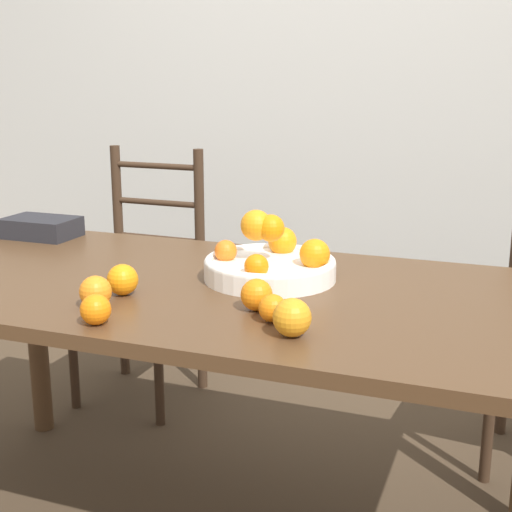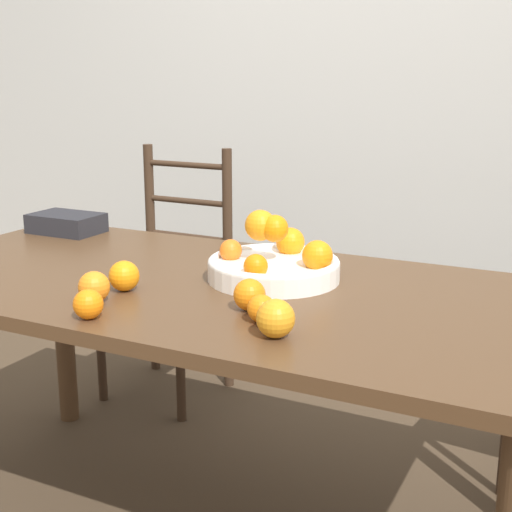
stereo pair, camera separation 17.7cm
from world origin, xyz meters
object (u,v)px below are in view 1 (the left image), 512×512
object	(u,v)px
chair_left	(143,281)
book_stack	(41,227)
orange_loose_1	(273,308)
orange_loose_2	(123,280)
orange_loose_0	(257,295)
fruit_bowl	(271,262)
orange_loose_3	(96,310)
orange_loose_5	(292,318)
orange_loose_4	(96,292)

from	to	relation	value
chair_left	book_stack	size ratio (longest dim) A/B	4.20
orange_loose_1	orange_loose_2	bearing A→B (deg)	171.96
orange_loose_0	fruit_bowl	bearing A→B (deg)	102.40
orange_loose_0	orange_loose_3	bearing A→B (deg)	-144.08
orange_loose_1	orange_loose_3	distance (m)	0.38
orange_loose_0	orange_loose_1	xyz separation A→B (m)	(0.06, -0.06, -0.01)
chair_left	orange_loose_5	bearing A→B (deg)	-46.40
fruit_bowl	orange_loose_5	distance (m)	0.43
orange_loose_2	orange_loose_5	xyz separation A→B (m)	(0.48, -0.13, 0.00)
orange_loose_4	orange_loose_5	bearing A→B (deg)	-2.46
orange_loose_0	orange_loose_5	xyz separation A→B (m)	(0.13, -0.13, 0.00)
orange_loose_4	orange_loose_5	distance (m)	0.49
orange_loose_0	orange_loose_4	xyz separation A→B (m)	(-0.36, -0.11, 0.00)
orange_loose_1	orange_loose_5	bearing A→B (deg)	-46.29
fruit_bowl	orange_loose_4	distance (m)	0.48
orange_loose_3	chair_left	size ratio (longest dim) A/B	0.07
orange_loose_2	book_stack	world-z (taller)	orange_loose_2
orange_loose_1	chair_left	distance (m)	1.37
orange_loose_3	chair_left	bearing A→B (deg)	115.38
orange_loose_4	orange_loose_1	bearing A→B (deg)	6.72
orange_loose_2	orange_loose_4	size ratio (longest dim) A/B	1.02
fruit_bowl	orange_loose_3	size ratio (longest dim) A/B	5.15
orange_loose_3	fruit_bowl	bearing A→B (deg)	63.21
fruit_bowl	orange_loose_5	bearing A→B (deg)	-64.66
chair_left	book_stack	bearing A→B (deg)	-101.91
fruit_bowl	chair_left	xyz separation A→B (m)	(-0.78, 0.67, -0.32)
orange_loose_0	chair_left	distance (m)	1.29
orange_loose_0	orange_loose_2	bearing A→B (deg)	-179.45
orange_loose_2	book_stack	xyz separation A→B (m)	(-0.59, 0.47, -0.01)
book_stack	fruit_bowl	bearing A→B (deg)	-13.33
fruit_bowl	orange_loose_1	bearing A→B (deg)	-69.84
orange_loose_1	orange_loose_5	distance (m)	0.10
orange_loose_3	orange_loose_4	xyz separation A→B (m)	(-0.07, 0.10, 0.00)
orange_loose_5	book_stack	distance (m)	1.23
fruit_bowl	book_stack	xyz separation A→B (m)	(-0.89, 0.21, -0.01)
orange_loose_4	chair_left	world-z (taller)	chair_left
orange_loose_5	orange_loose_1	bearing A→B (deg)	133.71
orange_loose_2	orange_loose_3	size ratio (longest dim) A/B	1.14
orange_loose_4	chair_left	distance (m)	1.19
orange_loose_0	chair_left	world-z (taller)	chair_left
chair_left	fruit_bowl	bearing A→B (deg)	-39.47
orange_loose_3	book_stack	size ratio (longest dim) A/B	0.29
book_stack	orange_loose_0	bearing A→B (deg)	-26.29
orange_loose_5	orange_loose_2	bearing A→B (deg)	164.99
orange_loose_2	chair_left	distance (m)	1.10
orange_loose_4	book_stack	size ratio (longest dim) A/B	0.32
orange_loose_1	fruit_bowl	bearing A→B (deg)	110.16
orange_loose_0	book_stack	bearing A→B (deg)	153.71
fruit_bowl	chair_left	bearing A→B (deg)	139.09
orange_loose_0	orange_loose_3	size ratio (longest dim) A/B	1.10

